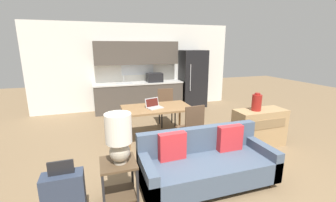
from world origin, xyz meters
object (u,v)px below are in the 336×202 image
object	(u,v)px
side_table	(119,176)
laptop	(154,105)
table_lamp	(119,136)
vase	(257,102)
credenza	(259,128)
dining_table	(157,110)
dining_chair_far_right	(166,106)
refrigerator	(193,79)
couch	(205,163)
dining_chair_near_right	(191,126)
suitcase	(65,200)

from	to	relation	value
side_table	laptop	world-z (taller)	laptop
side_table	table_lamp	distance (m)	0.56
vase	credenza	bearing A→B (deg)	1.39
dining_table	dining_chair_far_right	distance (m)	0.95
refrigerator	couch	size ratio (longest dim) A/B	0.96
dining_chair_near_right	laptop	size ratio (longest dim) A/B	2.46
credenza	vase	xyz separation A→B (m)	(-0.13, -0.00, 0.55)
side_table	suitcase	distance (m)	0.66
credenza	dining_chair_near_right	xyz separation A→B (m)	(-1.43, 0.20, 0.13)
credenza	suitcase	world-z (taller)	suitcase
credenza	laptop	xyz separation A→B (m)	(-1.99, 0.95, 0.40)
dining_table	couch	world-z (taller)	couch
side_table	vase	xyz separation A→B (m)	(2.81, 0.91, 0.53)
suitcase	vase	bearing A→B (deg)	17.85
credenza	laptop	world-z (taller)	laptop
refrigerator	credenza	bearing A→B (deg)	-89.85
dining_table	dining_chair_far_right	xyz separation A→B (m)	(0.48, 0.81, -0.16)
refrigerator	credenza	world-z (taller)	refrigerator
laptop	table_lamp	bearing A→B (deg)	-133.75
side_table	credenza	xyz separation A→B (m)	(2.94, 0.91, -0.01)
side_table	refrigerator	bearing A→B (deg)	55.28
dining_chair_far_right	suitcase	xyz separation A→B (m)	(-2.13, -2.89, -0.18)
side_table	vase	distance (m)	3.00
dining_chair_far_right	refrigerator	bearing A→B (deg)	52.56
table_lamp	laptop	xyz separation A→B (m)	(0.93, 1.88, -0.17)
dining_chair_near_right	dining_chair_far_right	size ratio (longest dim) A/B	1.00
dining_table	credenza	world-z (taller)	credenza
refrigerator	suitcase	distance (m)	5.71
dining_table	suitcase	xyz separation A→B (m)	(-1.65, -2.08, -0.33)
couch	laptop	distance (m)	1.89
dining_chair_far_right	laptop	xyz separation A→B (m)	(-0.55, -0.83, 0.27)
couch	side_table	world-z (taller)	couch
laptop	suitcase	world-z (taller)	laptop
couch	vase	bearing A→B (deg)	29.00
suitcase	dining_chair_near_right	bearing A→B (deg)	31.51
table_lamp	dining_chair_far_right	world-z (taller)	table_lamp
couch	dining_chair_far_right	bearing A→B (deg)	84.87
vase	couch	bearing A→B (deg)	-151.00
credenza	dining_chair_near_right	size ratio (longest dim) A/B	1.13
table_lamp	suitcase	bearing A→B (deg)	-164.39
couch	laptop	bearing A→B (deg)	99.87
credenza	dining_chair_far_right	distance (m)	2.29
couch	vase	xyz separation A→B (m)	(1.55, 0.86, 0.60)
vase	dining_chair_far_right	world-z (taller)	vase
credenza	suitcase	xyz separation A→B (m)	(-3.56, -1.11, -0.05)
dining_chair_far_right	laptop	bearing A→B (deg)	-118.08
dining_table	credenza	xyz separation A→B (m)	(1.91, -0.97, -0.28)
suitcase	table_lamp	bearing A→B (deg)	15.61
table_lamp	vase	size ratio (longest dim) A/B	1.80
couch	credenza	bearing A→B (deg)	27.22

